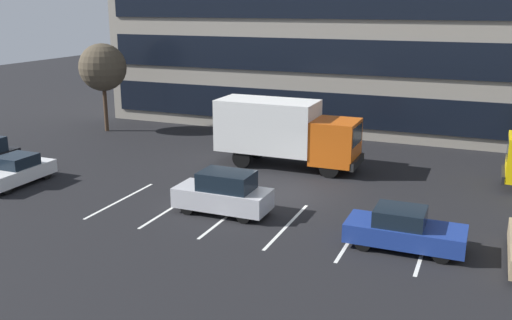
% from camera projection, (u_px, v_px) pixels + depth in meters
% --- Properties ---
extents(ground_plane, '(120.00, 120.00, 0.00)m').
position_uv_depth(ground_plane, '(286.00, 195.00, 27.90)').
color(ground_plane, black).
extents(lot_markings, '(14.14, 5.40, 0.01)m').
position_uv_depth(lot_markings, '(256.00, 221.00, 24.54)').
color(lot_markings, silver).
rests_on(lot_markings, ground_plane).
extents(box_truck_orange, '(8.15, 2.70, 3.78)m').
position_uv_depth(box_truck_orange, '(285.00, 130.00, 32.19)').
color(box_truck_orange, '#D85914').
rests_on(box_truck_orange, ground_plane).
extents(sedan_navy, '(4.44, 1.86, 1.59)m').
position_uv_depth(sedan_navy, '(404.00, 230.00, 21.65)').
color(sedan_navy, navy).
rests_on(sedan_navy, ground_plane).
extents(suv_silver, '(4.26, 1.81, 1.93)m').
position_uv_depth(suv_silver, '(224.00, 193.00, 25.25)').
color(suv_silver, silver).
rests_on(suv_silver, ground_plane).
extents(sedan_white, '(1.78, 4.24, 1.52)m').
position_uv_depth(sedan_white, '(15.00, 171.00, 29.30)').
color(sedan_white, white).
rests_on(sedan_white, ground_plane).
extents(bare_tree, '(3.37, 3.37, 6.33)m').
position_uv_depth(bare_tree, '(103.00, 67.00, 40.61)').
color(bare_tree, '#473323').
rests_on(bare_tree, ground_plane).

